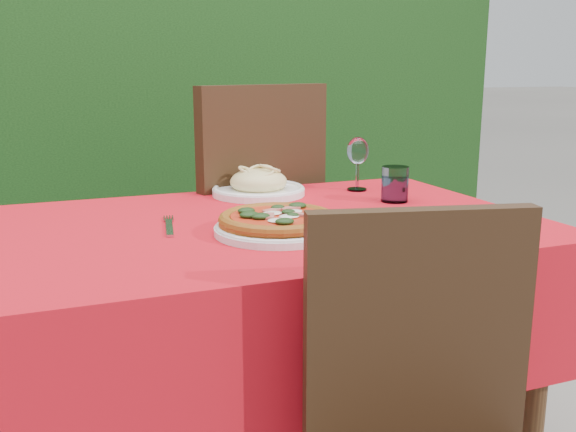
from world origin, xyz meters
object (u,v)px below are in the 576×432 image
object	(u,v)px
pasta_plate	(259,186)
wine_glass	(358,153)
chair_far	(244,222)
pizza_plate	(278,223)
fork	(169,228)
water_glass	(395,186)

from	to	relation	value
pasta_plate	wine_glass	distance (m)	0.31
pasta_plate	wine_glass	size ratio (longest dim) A/B	1.67
chair_far	pasta_plate	size ratio (longest dim) A/B	3.94
pizza_plate	pasta_plate	size ratio (longest dim) A/B	1.06
pizza_plate	fork	xyz separation A→B (m)	(-0.22, 0.13, -0.02)
pasta_plate	fork	xyz separation A→B (m)	(-0.32, -0.31, -0.02)
pizza_plate	wine_glass	size ratio (longest dim) A/B	1.77
wine_glass	fork	bearing A→B (deg)	-156.67
chair_far	pizza_plate	xyz separation A→B (m)	(-0.14, -0.69, 0.17)
pasta_plate	chair_far	bearing A→B (deg)	82.76
fork	wine_glass	bearing A→B (deg)	33.34
chair_far	wine_glass	size ratio (longest dim) A/B	6.58
water_glass	wine_glass	size ratio (longest dim) A/B	0.60
chair_far	fork	bearing A→B (deg)	39.23
pizza_plate	fork	distance (m)	0.25
pizza_plate	water_glass	bearing A→B (deg)	26.52
wine_glass	fork	distance (m)	0.68
fork	water_glass	bearing A→B (deg)	17.32
fork	pizza_plate	bearing A→B (deg)	-20.69
pizza_plate	water_glass	size ratio (longest dim) A/B	2.93
pizza_plate	wine_glass	world-z (taller)	wine_glass
wine_glass	water_glass	bearing A→B (deg)	-84.09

